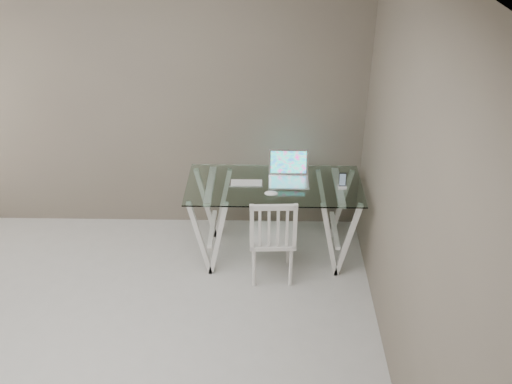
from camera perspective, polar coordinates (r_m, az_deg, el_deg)
room at (r=3.16m, az=-20.71°, el=0.72°), size 4.50×4.52×2.71m
desk at (r=5.07m, az=1.76°, el=-2.78°), size 1.50×0.70×0.75m
chair at (r=4.74m, az=1.66°, el=-4.39°), size 0.40×0.40×0.83m
laptop at (r=4.93m, az=3.28°, el=1.85°), size 0.34×0.29×0.24m
keyboard at (r=4.89m, az=-0.97°, el=0.90°), size 0.29×0.12×0.01m
mouse at (r=4.72m, az=1.52°, el=-0.14°), size 0.11×0.07×0.04m
phone_dock at (r=4.87m, az=8.62°, el=0.83°), size 0.07×0.07×0.13m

